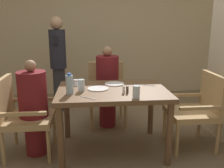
# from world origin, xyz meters

# --- Properties ---
(ground_plane) EXTENTS (16.00, 16.00, 0.00)m
(ground_plane) POSITION_xyz_m (0.00, 0.00, 0.00)
(ground_plane) COLOR #7A664C
(wall_back) EXTENTS (8.00, 0.06, 2.80)m
(wall_back) POSITION_xyz_m (0.00, 2.52, 1.40)
(wall_back) COLOR #C6B289
(wall_back) RESTS_ON ground_plane
(dining_table) EXTENTS (1.25, 0.90, 0.75)m
(dining_table) POSITION_xyz_m (0.00, 0.00, 0.65)
(dining_table) COLOR brown
(dining_table) RESTS_ON ground_plane
(chair_left_side) EXTENTS (0.54, 0.54, 0.91)m
(chair_left_side) POSITION_xyz_m (-1.03, 0.00, 0.50)
(chair_left_side) COLOR tan
(chair_left_side) RESTS_ON ground_plane
(diner_in_left_chair) EXTENTS (0.32, 0.32, 1.10)m
(diner_in_left_chair) POSITION_xyz_m (-0.89, 0.00, 0.57)
(diner_in_left_chair) COLOR maroon
(diner_in_left_chair) RESTS_ON ground_plane
(chair_far_side) EXTENTS (0.54, 0.54, 0.91)m
(chair_far_side) POSITION_xyz_m (0.00, 0.86, 0.50)
(chair_far_side) COLOR tan
(chair_far_side) RESTS_ON ground_plane
(diner_in_far_chair) EXTENTS (0.32, 0.32, 1.17)m
(diner_in_far_chair) POSITION_xyz_m (-0.00, 0.72, 0.60)
(diner_in_far_chair) COLOR maroon
(diner_in_far_chair) RESTS_ON ground_plane
(chair_right_side) EXTENTS (0.54, 0.54, 0.91)m
(chair_right_side) POSITION_xyz_m (1.03, 0.00, 0.50)
(chair_right_side) COLOR tan
(chair_right_side) RESTS_ON ground_plane
(standing_host) EXTENTS (0.27, 0.31, 1.58)m
(standing_host) POSITION_xyz_m (-0.76, 1.47, 0.85)
(standing_host) COLOR #2D2D33
(standing_host) RESTS_ON ground_plane
(plate_main_left) EXTENTS (0.24, 0.24, 0.01)m
(plate_main_left) POSITION_xyz_m (0.05, 0.22, 0.76)
(plate_main_left) COLOR white
(plate_main_left) RESTS_ON dining_table
(plate_main_right) EXTENTS (0.24, 0.24, 0.01)m
(plate_main_right) POSITION_xyz_m (-0.16, 0.02, 0.76)
(plate_main_right) COLOR white
(plate_main_right) RESTS_ON dining_table
(teacup_with_saucer) EXTENTS (0.14, 0.14, 0.07)m
(teacup_with_saucer) POSITION_xyz_m (-0.42, 0.24, 0.78)
(teacup_with_saucer) COLOR white
(teacup_with_saucer) RESTS_ON dining_table
(water_bottle) EXTENTS (0.08, 0.08, 0.23)m
(water_bottle) POSITION_xyz_m (-0.47, -0.14, 0.86)
(water_bottle) COLOR #A3C6DB
(water_bottle) RESTS_ON dining_table
(glass_tall_near) EXTENTS (0.07, 0.07, 0.13)m
(glass_tall_near) POSITION_xyz_m (-0.35, -0.04, 0.82)
(glass_tall_near) COLOR silver
(glass_tall_near) RESTS_ON dining_table
(glass_tall_mid) EXTENTS (0.07, 0.07, 0.13)m
(glass_tall_mid) POSITION_xyz_m (0.20, -0.37, 0.82)
(glass_tall_mid) COLOR silver
(glass_tall_mid) RESTS_ON dining_table
(salt_shaker) EXTENTS (0.03, 0.03, 0.08)m
(salt_shaker) POSITION_xyz_m (0.11, -0.17, 0.79)
(salt_shaker) COLOR white
(salt_shaker) RESTS_ON dining_table
(pepper_shaker) EXTENTS (0.03, 0.03, 0.08)m
(pepper_shaker) POSITION_xyz_m (0.14, -0.17, 0.79)
(pepper_shaker) COLOR #4C3D2D
(pepper_shaker) RESTS_ON dining_table
(fork_beside_plate) EXTENTS (0.16, 0.10, 0.00)m
(fork_beside_plate) POSITION_xyz_m (0.47, 0.12, 0.75)
(fork_beside_plate) COLOR silver
(fork_beside_plate) RESTS_ON dining_table
(knife_beside_plate) EXTENTS (0.16, 0.12, 0.00)m
(knife_beside_plate) POSITION_xyz_m (-0.27, -0.32, 0.75)
(knife_beside_plate) COLOR silver
(knife_beside_plate) RESTS_ON dining_table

